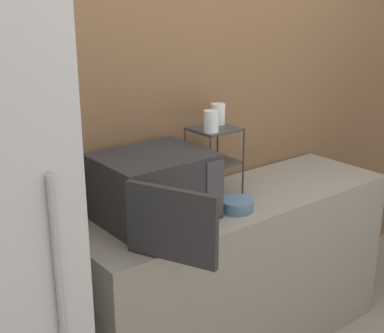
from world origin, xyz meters
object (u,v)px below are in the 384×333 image
glass_back_right (218,114)px  dish_rack (214,148)px  glass_front_left (211,121)px  microwave (155,188)px  bowl (236,205)px

glass_back_right → dish_rack: bearing=-142.2°
dish_rack → glass_front_left: glass_front_left is taller
microwave → dish_rack: dish_rack is taller
microwave → bowl: bearing=-21.9°
microwave → dish_rack: size_ratio=2.16×
dish_rack → microwave: bearing=-170.3°
microwave → glass_front_left: 0.43m
microwave → glass_front_left: glass_front_left is taller
glass_front_left → bowl: (0.02, -0.17, -0.38)m
glass_front_left → glass_back_right: same height
glass_front_left → bowl: bearing=-82.8°
glass_back_right → glass_front_left: bearing=-142.2°
glass_back_right → microwave: bearing=-165.8°
dish_rack → glass_back_right: size_ratio=3.40×
microwave → glass_front_left: (0.35, 0.02, 0.25)m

